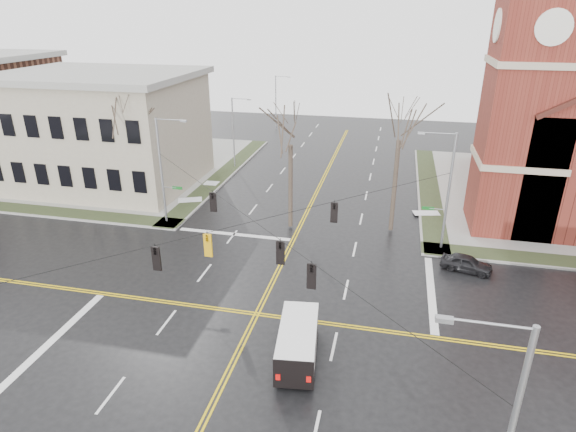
% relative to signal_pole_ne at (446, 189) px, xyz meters
% --- Properties ---
extents(ground, '(120.00, 120.00, 0.00)m').
position_rel_signal_pole_ne_xyz_m(ground, '(-11.32, -11.50, -4.95)').
color(ground, black).
rests_on(ground, ground).
extents(sidewalks, '(80.00, 80.00, 0.17)m').
position_rel_signal_pole_ne_xyz_m(sidewalks, '(-11.32, -11.50, -4.87)').
color(sidewalks, gray).
rests_on(sidewalks, ground).
extents(road_markings, '(100.00, 100.00, 0.01)m').
position_rel_signal_pole_ne_xyz_m(road_markings, '(-11.32, -11.50, -4.94)').
color(road_markings, gold).
rests_on(road_markings, ground).
extents(civic_building_a, '(18.00, 14.00, 11.00)m').
position_rel_signal_pole_ne_xyz_m(civic_building_a, '(-33.32, 8.50, 0.55)').
color(civic_building_a, gray).
rests_on(civic_building_a, ground).
extents(signal_pole_ne, '(2.75, 0.22, 9.00)m').
position_rel_signal_pole_ne_xyz_m(signal_pole_ne, '(0.00, 0.00, 0.00)').
color(signal_pole_ne, gray).
rests_on(signal_pole_ne, ground).
extents(signal_pole_nw, '(2.75, 0.22, 9.00)m').
position_rel_signal_pole_ne_xyz_m(signal_pole_nw, '(-22.64, 0.00, 0.00)').
color(signal_pole_nw, gray).
rests_on(signal_pole_nw, ground).
extents(span_wires, '(23.02, 23.02, 0.03)m').
position_rel_signal_pole_ne_xyz_m(span_wires, '(-11.32, -11.50, 1.25)').
color(span_wires, black).
rests_on(span_wires, ground).
extents(traffic_signals, '(8.21, 8.26, 1.30)m').
position_rel_signal_pole_ne_xyz_m(traffic_signals, '(-11.32, -12.17, 0.50)').
color(traffic_signals, black).
rests_on(traffic_signals, ground).
extents(streetlight_north_a, '(2.30, 0.20, 8.00)m').
position_rel_signal_pole_ne_xyz_m(streetlight_north_a, '(-21.97, 16.50, -0.48)').
color(streetlight_north_a, gray).
rests_on(streetlight_north_a, ground).
extents(streetlight_north_b, '(2.30, 0.20, 8.00)m').
position_rel_signal_pole_ne_xyz_m(streetlight_north_b, '(-21.97, 36.50, -0.48)').
color(streetlight_north_b, gray).
rests_on(streetlight_north_b, ground).
extents(cargo_van, '(2.57, 5.28, 1.93)m').
position_rel_signal_pole_ne_xyz_m(cargo_van, '(-8.09, -14.74, -3.81)').
color(cargo_van, white).
rests_on(cargo_van, ground).
extents(parked_car_a, '(3.74, 2.22, 1.19)m').
position_rel_signal_pole_ne_xyz_m(parked_car_a, '(1.69, -3.09, -4.35)').
color(parked_car_a, black).
rests_on(parked_car_a, ground).
extents(tree_nw_far, '(4.00, 4.00, 11.13)m').
position_rel_signal_pole_ne_xyz_m(tree_nw_far, '(-25.96, 1.81, 3.11)').
color(tree_nw_far, '#332920').
rests_on(tree_nw_far, ground).
extents(tree_nw_near, '(4.00, 4.00, 10.57)m').
position_rel_signal_pole_ne_xyz_m(tree_nw_near, '(-12.07, 1.36, 2.72)').
color(tree_nw_near, '#332920').
rests_on(tree_nw_near, ground).
extents(tree_ne, '(4.00, 4.00, 11.46)m').
position_rel_signal_pole_ne_xyz_m(tree_ne, '(-3.72, 2.49, 3.34)').
color(tree_ne, '#332920').
rests_on(tree_ne, ground).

